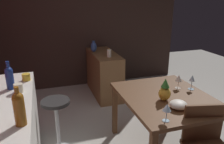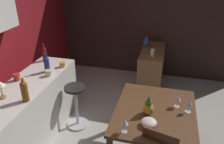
{
  "view_description": "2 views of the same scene",
  "coord_description": "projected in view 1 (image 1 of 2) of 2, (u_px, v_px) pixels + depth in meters",
  "views": [
    {
      "loc": [
        -1.98,
        1.0,
        1.81
      ],
      "look_at": [
        0.35,
        0.25,
        0.98
      ],
      "focal_mm": 35.54,
      "sensor_mm": 36.0,
      "label": 1
    },
    {
      "loc": [
        -2.3,
        -0.36,
        2.41
      ],
      "look_at": [
        0.55,
        0.39,
        0.93
      ],
      "focal_mm": 36.08,
      "sensor_mm": 36.0,
      "label": 2
    }
  ],
  "objects": [
    {
      "name": "wall_side_right",
      "position": [
        76.0,
        24.0,
        4.44
      ],
      "size": [
        0.1,
        4.4,
        2.6
      ],
      "primitive_type": "cube",
      "color": "#33231E",
      "rests_on": "ground_plane"
    },
    {
      "name": "pillar_candle_tall",
      "position": [
        109.0,
        53.0,
        3.83
      ],
      "size": [
        0.07,
        0.07,
        0.16
      ],
      "color": "white",
      "rests_on": "sideboard_cabinet"
    },
    {
      "name": "wine_glass_left",
      "position": [
        167.0,
        108.0,
        1.97
      ],
      "size": [
        0.08,
        0.08,
        0.17
      ],
      "color": "silver",
      "rests_on": "dining_table"
    },
    {
      "name": "wine_glass_right",
      "position": [
        179.0,
        79.0,
        2.7
      ],
      "size": [
        0.08,
        0.08,
        0.17
      ],
      "color": "silver",
      "rests_on": "dining_table"
    },
    {
      "name": "wine_glass_center",
      "position": [
        192.0,
        79.0,
        2.66
      ],
      "size": [
        0.08,
        0.08,
        0.18
      ],
      "color": "silver",
      "rests_on": "dining_table"
    },
    {
      "name": "bar_stool",
      "position": [
        58.0,
        126.0,
        2.58
      ],
      "size": [
        0.34,
        0.34,
        0.71
      ],
      "color": "#262323",
      "rests_on": "ground_plane"
    },
    {
      "name": "fruit_bowl",
      "position": [
        178.0,
        105.0,
        2.22
      ],
      "size": [
        0.18,
        0.18,
        0.09
      ],
      "primitive_type": "ellipsoid",
      "color": "beige",
      "rests_on": "dining_table"
    },
    {
      "name": "cup_cream",
      "position": [
        19.0,
        88.0,
        2.21
      ],
      "size": [
        0.12,
        0.09,
        0.09
      ],
      "color": "beige",
      "rests_on": "kitchen_counter"
    },
    {
      "name": "sideboard_cabinet",
      "position": [
        104.0,
        74.0,
        4.25
      ],
      "size": [
        1.1,
        0.44,
        0.82
      ],
      "primitive_type": "cube",
      "color": "brown",
      "rests_on": "ground_plane"
    },
    {
      "name": "pineapple_centerpiece",
      "position": [
        165.0,
        91.0,
        2.38
      ],
      "size": [
        0.13,
        0.13,
        0.25
      ],
      "color": "gold",
      "rests_on": "dining_table"
    },
    {
      "name": "dining_table",
      "position": [
        166.0,
        103.0,
        2.55
      ],
      "size": [
        1.17,
        0.97,
        0.74
      ],
      "color": "#56351E",
      "rests_on": "ground_plane"
    },
    {
      "name": "vase_ceramic_blue",
      "position": [
        94.0,
        47.0,
        4.16
      ],
      "size": [
        0.11,
        0.11,
        0.21
      ],
      "color": "#334C8C",
      "rests_on": "sideboard_cabinet"
    },
    {
      "name": "wine_bottle_amber",
      "position": [
        19.0,
        107.0,
        1.62
      ],
      "size": [
        0.08,
        0.08,
        0.31
      ],
      "color": "#8C5114",
      "rests_on": "kitchen_counter"
    },
    {
      "name": "cup_mustard",
      "position": [
        26.0,
        77.0,
        2.53
      ],
      "size": [
        0.13,
        0.09,
        0.08
      ],
      "color": "gold",
      "rests_on": "kitchen_counter"
    },
    {
      "name": "wine_bottle_cobalt",
      "position": [
        9.0,
        77.0,
        2.27
      ],
      "size": [
        0.08,
        0.08,
        0.3
      ],
      "color": "navy",
      "rests_on": "kitchen_counter"
    }
  ]
}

